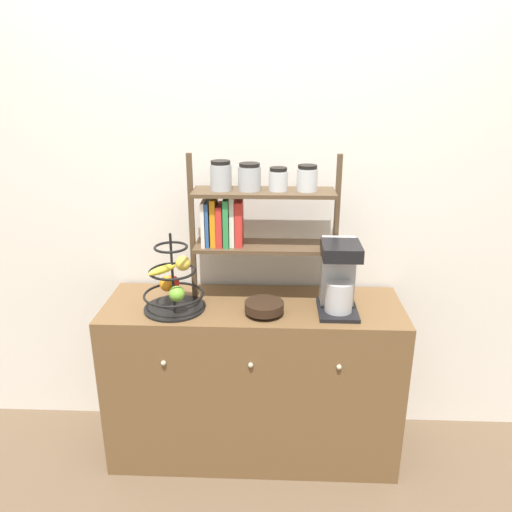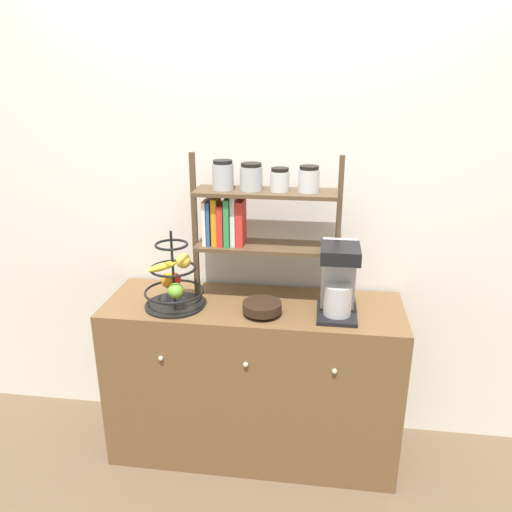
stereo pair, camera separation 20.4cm
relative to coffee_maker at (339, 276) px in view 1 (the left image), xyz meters
The scene contains 7 objects.
ground_plane 1.11m from the coffee_maker, 153.42° to the right, with size 12.00×12.00×0.00m, color brown.
wall_back 0.59m from the coffee_maker, 140.97° to the left, with size 7.00×0.05×2.60m, color silver.
sideboard 0.71m from the coffee_maker, behind, with size 1.44×0.49×0.84m.
coffee_maker is the anchor object (origin of this frame).
fruit_stand 0.77m from the coffee_maker, behind, with size 0.29×0.29×0.38m.
wooden_bowl 0.37m from the coffee_maker, 169.55° to the right, with size 0.18×0.18×0.06m.
shelf_hutch 0.52m from the coffee_maker, 164.13° to the left, with size 0.71×0.20×0.71m.
Camera 1 is at (0.11, -1.95, 1.88)m, focal length 35.00 mm.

